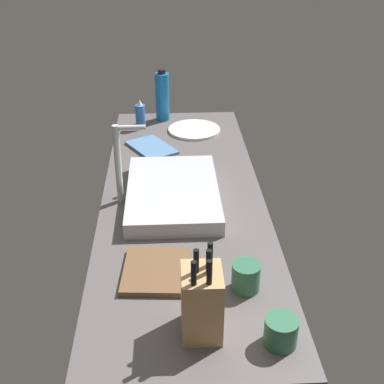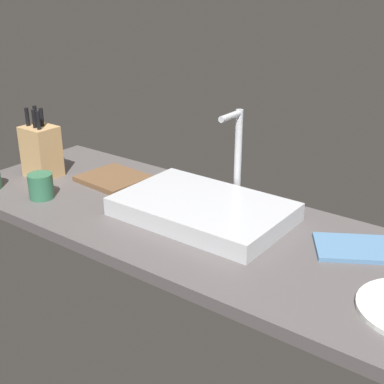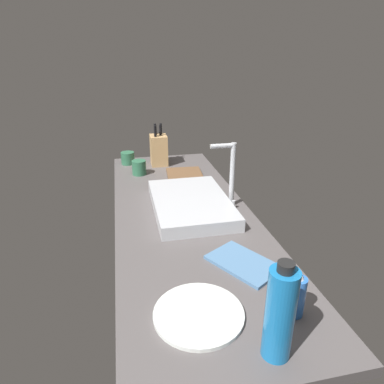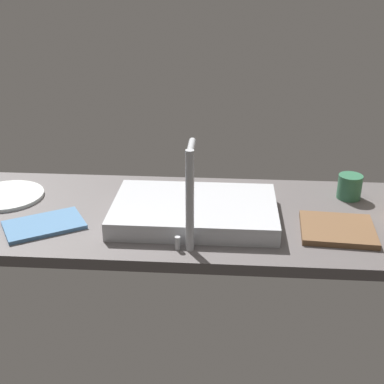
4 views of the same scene
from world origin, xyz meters
The scene contains 11 objects.
countertop_slab centered at (0.00, 0.00, 1.75)cm, with size 177.29×60.63×3.50cm, color #514C4C.
sink_basin centered at (-2.43, 3.76, 6.34)cm, with size 51.55×33.45×5.68cm, color #B7BABF.
faucet centered at (-2.24, 22.14, 20.55)cm, with size 5.50×11.69×30.06cm.
knife_block centered at (-70.67, -2.24, 13.22)cm, with size 11.99×10.25×25.31cm.
cutting_board centered at (-46.27, 9.45, 4.40)cm, with size 21.92×19.83×1.80cm, color brown.
soap_bottle centered at (68.62, 18.06, 9.91)cm, with size 4.76×4.76×14.64cm.
water_bottle centered at (79.80, 7.20, 15.76)cm, with size 6.95×6.95×26.02cm.
dinner_plate centered at (63.75, -7.89, 4.10)cm, with size 25.13×25.13×1.20cm, color silver.
dish_towel centered at (43.69, 12.41, 4.10)cm, with size 23.45×14.90×1.20cm, color teal.
coffee_mug centered at (-54.58, -15.94, 7.70)cm, with size 8.18×8.18×8.41cm, color #2D6647.
ceramic_cup centered at (-75.97, -21.64, 7.35)cm, with size 8.47×8.47×7.70cm, color #2D6647.
Camera 1 is at (-169.57, 5.36, 100.33)cm, focal length 48.38 mm.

